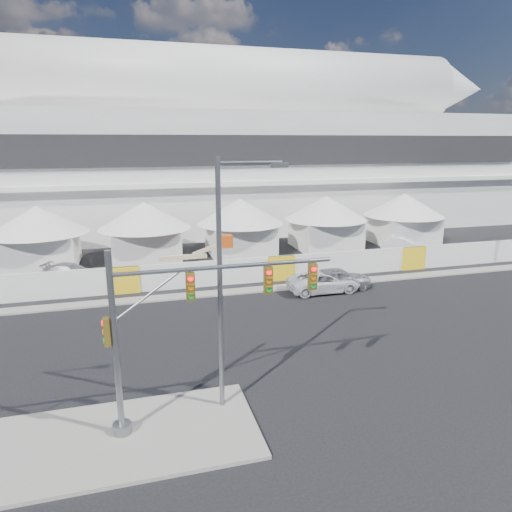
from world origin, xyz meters
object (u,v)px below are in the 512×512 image
object	(u,v)px
lot_car_b	(500,247)
boom_lift	(178,270)
lot_car_a	(404,245)
streetlight_median	(226,270)
traffic_mast	(167,331)
pickup_curb	(324,282)
sedan_silver	(338,279)
lot_car_c	(70,271)

from	to	relation	value
lot_car_b	boom_lift	world-z (taller)	boom_lift
lot_car_a	streetlight_median	xyz separation A→B (m)	(-22.73, -22.22, 5.23)
lot_car_a	traffic_mast	bearing A→B (deg)	176.65
pickup_curb	traffic_mast	size ratio (longest dim) A/B	0.63
pickup_curb	lot_car_a	xyz separation A→B (m)	(12.82, 9.40, -0.03)
sedan_silver	lot_car_c	xyz separation A→B (m)	(-19.50, 8.23, -0.23)
streetlight_median	lot_car_c	bearing A→B (deg)	111.67
boom_lift	lot_car_c	bearing A→B (deg)	158.60
lot_car_b	streetlight_median	xyz separation A→B (m)	(-30.86, -18.44, 5.15)
pickup_curb	traffic_mast	xyz separation A→B (m)	(-12.33, -13.71, 3.30)
streetlight_median	traffic_mast	bearing A→B (deg)	-159.99
traffic_mast	pickup_curb	bearing A→B (deg)	48.02
sedan_silver	streetlight_median	size ratio (longest dim) A/B	0.50
lot_car_b	traffic_mast	size ratio (longest dim) A/B	0.55
sedan_silver	boom_lift	bearing A→B (deg)	62.53
sedan_silver	pickup_curb	distance (m)	1.19
lot_car_a	lot_car_c	world-z (taller)	lot_car_a
boom_lift	lot_car_a	bearing A→B (deg)	8.27
lot_car_b	lot_car_a	bearing A→B (deg)	38.98
pickup_curb	boom_lift	xyz separation A→B (m)	(-10.08, 5.38, 0.19)
lot_car_a	traffic_mast	xyz separation A→B (m)	(-25.15, -23.11, 3.33)
sedan_silver	streetlight_median	world-z (taller)	streetlight_median
lot_car_c	boom_lift	distance (m)	8.75
pickup_curb	traffic_mast	distance (m)	18.73
lot_car_b	sedan_silver	bearing A→B (deg)	79.51
sedan_silver	pickup_curb	bearing A→B (deg)	92.28
lot_car_c	traffic_mast	world-z (taller)	traffic_mast
sedan_silver	boom_lift	world-z (taller)	boom_lift
lot_car_a	lot_car_b	distance (m)	8.97
lot_car_c	traffic_mast	xyz separation A→B (m)	(5.98, -22.03, 3.41)
sedan_silver	traffic_mast	size ratio (longest dim) A/B	0.59
pickup_curb	lot_car_a	size ratio (longest dim) A/B	1.24
sedan_silver	pickup_curb	size ratio (longest dim) A/B	0.93
lot_car_c	pickup_curb	bearing A→B (deg)	-89.26
traffic_mast	lot_car_b	bearing A→B (deg)	30.14
lot_car_b	boom_lift	xyz separation A→B (m)	(-31.04, -0.24, 0.14)
lot_car_a	lot_car_c	distance (m)	31.15
lot_car_c	streetlight_median	xyz separation A→B (m)	(8.40, -21.15, 5.31)
pickup_curb	boom_lift	bearing A→B (deg)	62.20
lot_car_c	boom_lift	bearing A→B (deg)	-84.52
streetlight_median	sedan_silver	bearing A→B (deg)	49.35
pickup_curb	lot_car_a	bearing A→B (deg)	-53.48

